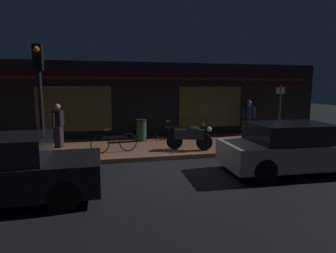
{
  "coord_description": "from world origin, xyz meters",
  "views": [
    {
      "loc": [
        -1.93,
        -7.8,
        2.42
      ],
      "look_at": [
        0.44,
        2.4,
        0.95
      ],
      "focal_mm": 29.48,
      "sensor_mm": 36.0,
      "label": 1
    }
  ],
  "objects_px": {
    "sign_post": "(280,107)",
    "person_bystander": "(249,117)",
    "motorcycle": "(190,136)",
    "person_photographer": "(58,125)",
    "parked_car_across": "(292,148)",
    "bicycle_parked": "(114,142)",
    "bicycle_extra": "(173,131)",
    "traffic_light_pole": "(40,86)",
    "trash_bin": "(141,130)"
  },
  "relations": [
    {
      "from": "sign_post",
      "to": "person_bystander",
      "type": "bearing_deg",
      "value": 152.56
    },
    {
      "from": "motorcycle",
      "to": "person_photographer",
      "type": "distance_m",
      "value": 5.05
    },
    {
      "from": "sign_post",
      "to": "parked_car_across",
      "type": "height_order",
      "value": "sign_post"
    },
    {
      "from": "bicycle_parked",
      "to": "bicycle_extra",
      "type": "relative_size",
      "value": 1.0
    },
    {
      "from": "bicycle_extra",
      "to": "person_photographer",
      "type": "xyz_separation_m",
      "value": [
        -4.68,
        -0.61,
        0.52
      ]
    },
    {
      "from": "traffic_light_pole",
      "to": "parked_car_across",
      "type": "height_order",
      "value": "traffic_light_pole"
    },
    {
      "from": "bicycle_extra",
      "to": "trash_bin",
      "type": "height_order",
      "value": "trash_bin"
    },
    {
      "from": "bicycle_parked",
      "to": "person_photographer",
      "type": "xyz_separation_m",
      "value": [
        -2.04,
        1.35,
        0.52
      ]
    },
    {
      "from": "parked_car_across",
      "to": "motorcycle",
      "type": "bearing_deg",
      "value": 128.36
    },
    {
      "from": "parked_car_across",
      "to": "bicycle_extra",
      "type": "bearing_deg",
      "value": 115.11
    },
    {
      "from": "traffic_light_pole",
      "to": "trash_bin",
      "type": "bearing_deg",
      "value": 45.51
    },
    {
      "from": "bicycle_extra",
      "to": "person_photographer",
      "type": "bearing_deg",
      "value": -172.58
    },
    {
      "from": "person_bystander",
      "to": "bicycle_parked",
      "type": "bearing_deg",
      "value": -160.3
    },
    {
      "from": "bicycle_extra",
      "to": "sign_post",
      "type": "relative_size",
      "value": 0.69
    },
    {
      "from": "sign_post",
      "to": "trash_bin",
      "type": "bearing_deg",
      "value": 177.97
    },
    {
      "from": "bicycle_parked",
      "to": "person_photographer",
      "type": "relative_size",
      "value": 0.98
    },
    {
      "from": "bicycle_parked",
      "to": "sign_post",
      "type": "height_order",
      "value": "sign_post"
    },
    {
      "from": "bicycle_extra",
      "to": "bicycle_parked",
      "type": "bearing_deg",
      "value": -143.39
    },
    {
      "from": "person_bystander",
      "to": "sign_post",
      "type": "distance_m",
      "value": 1.47
    },
    {
      "from": "person_bystander",
      "to": "sign_post",
      "type": "bearing_deg",
      "value": -27.44
    },
    {
      "from": "bicycle_extra",
      "to": "trash_bin",
      "type": "xyz_separation_m",
      "value": [
        -1.43,
        -0.04,
        0.11
      ]
    },
    {
      "from": "motorcycle",
      "to": "parked_car_across",
      "type": "xyz_separation_m",
      "value": [
        2.2,
        -2.78,
        0.06
      ]
    },
    {
      "from": "person_photographer",
      "to": "trash_bin",
      "type": "bearing_deg",
      "value": 10.0
    },
    {
      "from": "sign_post",
      "to": "parked_car_across",
      "type": "distance_m",
      "value": 5.5
    },
    {
      "from": "bicycle_parked",
      "to": "traffic_light_pole",
      "type": "distance_m",
      "value": 3.16
    },
    {
      "from": "person_photographer",
      "to": "trash_bin",
      "type": "xyz_separation_m",
      "value": [
        3.25,
        0.57,
        -0.41
      ]
    },
    {
      "from": "person_photographer",
      "to": "sign_post",
      "type": "relative_size",
      "value": 0.7
    },
    {
      "from": "sign_post",
      "to": "trash_bin",
      "type": "height_order",
      "value": "sign_post"
    },
    {
      "from": "traffic_light_pole",
      "to": "parked_car_across",
      "type": "bearing_deg",
      "value": -12.7
    },
    {
      "from": "person_bystander",
      "to": "traffic_light_pole",
      "type": "bearing_deg",
      "value": -156.49
    },
    {
      "from": "bicycle_extra",
      "to": "motorcycle",
      "type": "bearing_deg",
      "value": -87.06
    },
    {
      "from": "motorcycle",
      "to": "trash_bin",
      "type": "height_order",
      "value": "motorcycle"
    },
    {
      "from": "person_photographer",
      "to": "person_bystander",
      "type": "distance_m",
      "value": 8.61
    },
    {
      "from": "person_bystander",
      "to": "traffic_light_pole",
      "type": "height_order",
      "value": "traffic_light_pole"
    },
    {
      "from": "bicycle_extra",
      "to": "person_bystander",
      "type": "bearing_deg",
      "value": 5.46
    },
    {
      "from": "motorcycle",
      "to": "person_bystander",
      "type": "xyz_separation_m",
      "value": [
        3.77,
        2.52,
        0.38
      ]
    },
    {
      "from": "trash_bin",
      "to": "parked_car_across",
      "type": "height_order",
      "value": "parked_car_across"
    },
    {
      "from": "trash_bin",
      "to": "traffic_light_pole",
      "type": "height_order",
      "value": "traffic_light_pole"
    },
    {
      "from": "motorcycle",
      "to": "sign_post",
      "type": "height_order",
      "value": "sign_post"
    },
    {
      "from": "motorcycle",
      "to": "bicycle_parked",
      "type": "distance_m",
      "value": 2.76
    },
    {
      "from": "person_bystander",
      "to": "parked_car_across",
      "type": "relative_size",
      "value": 0.4
    },
    {
      "from": "bicycle_extra",
      "to": "trash_bin",
      "type": "relative_size",
      "value": 1.77
    },
    {
      "from": "person_bystander",
      "to": "sign_post",
      "type": "xyz_separation_m",
      "value": [
        1.23,
        -0.64,
        0.48
      ]
    },
    {
      "from": "bicycle_parked",
      "to": "motorcycle",
      "type": "bearing_deg",
      "value": -3.9
    },
    {
      "from": "motorcycle",
      "to": "trash_bin",
      "type": "distance_m",
      "value": 2.61
    },
    {
      "from": "parked_car_across",
      "to": "bicycle_parked",
      "type": "bearing_deg",
      "value": 149.06
    },
    {
      "from": "bicycle_parked",
      "to": "traffic_light_pole",
      "type": "relative_size",
      "value": 0.46
    },
    {
      "from": "bicycle_extra",
      "to": "parked_car_across",
      "type": "distance_m",
      "value": 5.45
    },
    {
      "from": "traffic_light_pole",
      "to": "parked_car_across",
      "type": "distance_m",
      "value": 7.39
    },
    {
      "from": "trash_bin",
      "to": "motorcycle",
      "type": "bearing_deg",
      "value": -53.99
    }
  ]
}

